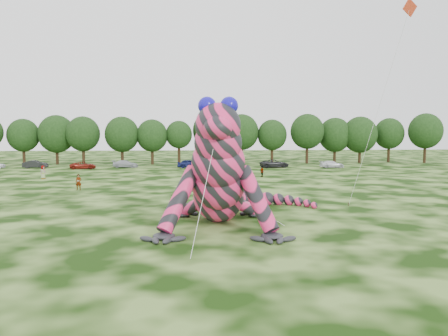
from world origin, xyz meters
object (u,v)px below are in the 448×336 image
car_3 (125,164)px  car_6 (274,164)px  tree_12 (272,141)px  tree_17 (425,138)px  spectator_2 (238,172)px  car_7 (332,164)px  tree_15 (360,140)px  tree_10 (210,138)px  tree_9 (179,142)px  tree_7 (122,141)px  spectator_3 (262,172)px  spectator_5 (203,185)px  car_2 (83,165)px  tree_4 (23,142)px  tree_5 (57,140)px  tree_14 (335,140)px  flying_kite (405,24)px  tree_16 (389,140)px  car_1 (35,164)px  car_4 (190,164)px  inflatable_gecko (219,161)px  car_5 (230,163)px  tree_8 (152,142)px  tree_13 (307,139)px  spectator_0 (79,182)px  tree_6 (83,141)px

car_3 → car_6: size_ratio=0.86×
tree_12 → tree_17: size_ratio=0.87×
spectator_2 → car_7: bearing=157.1°
tree_12 → tree_15: (18.46, 0.03, 0.33)m
tree_10 → tree_17: bearing=-2.5°
tree_9 → tree_7: bearing=-177.2°
spectator_3 → car_3: bearing=-152.9°
spectator_5 → tree_10: bearing=-113.9°
tree_12 → car_6: size_ratio=1.70×
car_7 → car_2: bearing=86.5°
tree_12 → spectator_5: 45.24m
tree_4 → car_3: size_ratio=1.99×
car_2 → car_7: car_7 is taller
tree_5 → tree_14: (56.59, 0.29, -0.20)m
flying_kite → tree_16: 62.87m
tree_10 → tree_15: size_ratio=1.09×
car_1 → car_4: bearing=-96.4°
tree_5 → inflatable_gecko: bearing=-63.3°
tree_12 → spectator_2: bearing=-109.9°
car_3 → car_7: size_ratio=1.04×
tree_12 → spectator_5: size_ratio=4.78×
tree_7 → tree_12: tree_7 is taller
tree_17 → car_5: 42.22m
inflatable_gecko → spectator_3: size_ratio=11.12×
car_2 → car_4: (18.55, 0.92, 0.13)m
tree_7 → spectator_3: 34.92m
tree_9 → tree_15: bearing=0.7°
tree_12 → car_7: 14.97m
flying_kite → tree_8: size_ratio=1.90×
flying_kite → tree_4: (-49.62, 55.92, -10.30)m
car_4 → spectator_3: bearing=-147.2°
car_3 → inflatable_gecko: bearing=-156.1°
tree_5 → car_5: 35.19m
tree_10 → spectator_2: bearing=-84.8°
tree_9 → tree_4: bearing=177.5°
tree_8 → tree_12: tree_12 is taller
tree_9 → car_6: bearing=-29.2°
tree_13 → tree_17: size_ratio=0.98×
tree_10 → tree_5: bearing=-179.7°
tree_14 → spectator_5: 52.21m
inflatable_gecko → tree_8: size_ratio=1.98×
spectator_0 → tree_17: bearing=30.2°
tree_5 → tree_6: (5.57, -1.75, -0.15)m
tree_9 → car_4: (2.11, -9.32, -3.59)m
tree_10 → spectator_0: (-16.55, -39.37, -4.35)m
car_2 → tree_16: bearing=-90.0°
tree_7 → tree_9: 11.17m
tree_14 → car_4: 32.36m
car_3 → spectator_0: bearing=-173.5°
tree_7 → car_2: size_ratio=2.10×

